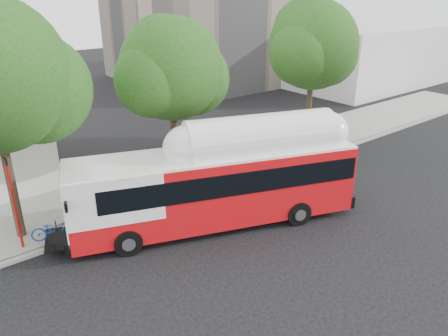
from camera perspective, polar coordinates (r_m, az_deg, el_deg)
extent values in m
plane|color=black|center=(19.80, 5.78, -7.11)|extent=(120.00, 120.00, 0.00)
cube|color=gray|center=(24.30, -4.87, -0.96)|extent=(60.00, 5.00, 0.15)
cube|color=gray|center=(22.37, -1.15, -3.06)|extent=(60.00, 0.30, 0.15)
cube|color=maroon|center=(20.89, -7.73, -5.26)|extent=(10.00, 0.32, 0.16)
cylinder|color=#2D2116|center=(19.17, -26.30, -0.44)|extent=(0.36, 0.36, 6.08)
sphere|color=#1F4112|center=(18.84, -23.35, 9.47)|extent=(4.35, 4.35, 4.35)
cylinder|color=#2D2116|center=(22.46, -6.50, 4.19)|extent=(0.36, 0.36, 5.44)
sphere|color=#1F4112|center=(21.62, -6.91, 12.75)|extent=(5.00, 5.00, 5.00)
sphere|color=#1F4112|center=(22.65, -4.09, 11.56)|extent=(3.75, 3.75, 3.75)
cylinder|color=#2D2116|center=(28.60, 11.04, 8.32)|extent=(0.36, 0.36, 5.76)
sphere|color=#1F4112|center=(27.94, 11.61, 15.47)|extent=(5.40, 5.40, 5.40)
sphere|color=#1F4112|center=(29.30, 13.15, 14.25)|extent=(4.05, 4.05, 4.05)
cube|color=silver|center=(51.15, 18.24, 14.04)|extent=(20.00, 12.00, 6.00)
cube|color=red|center=(18.78, -1.16, -2.44)|extent=(12.36, 6.62, 2.94)
cube|color=black|center=(18.67, 0.31, -0.54)|extent=(11.23, 6.27, 0.96)
cube|color=white|center=(18.19, -1.20, 1.88)|extent=(12.33, 6.55, 0.10)
cube|color=white|center=(18.76, 4.73, 3.33)|extent=(6.80, 4.12, 0.56)
cube|color=black|center=(18.78, -21.10, -8.69)|extent=(1.38, 1.99, 0.06)
imported|color=navy|center=(18.54, -21.32, -7.40)|extent=(1.16, 1.84, 0.92)
cylinder|color=#B01512|center=(18.71, -25.60, -4.81)|extent=(0.11, 0.11, 3.75)
cube|color=black|center=(17.96, -26.66, 0.78)|extent=(0.05, 0.37, 0.23)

